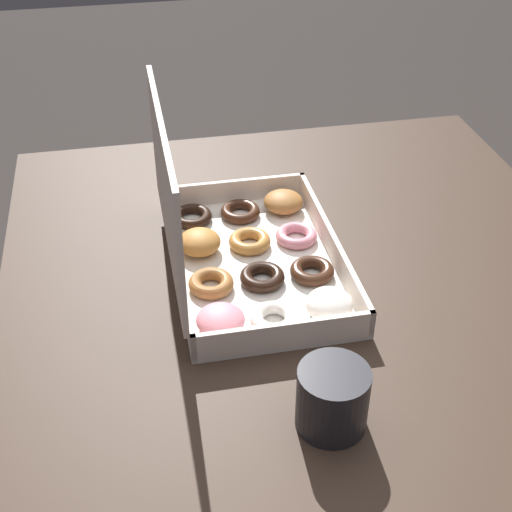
# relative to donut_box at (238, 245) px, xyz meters

# --- Properties ---
(dining_table) EXTENTS (1.00, 0.96, 0.72)m
(dining_table) POSITION_rel_donut_box_xyz_m (-0.03, -0.11, -0.15)
(dining_table) COLOR #38281E
(dining_table) RESTS_ON ground_plane
(donut_box) EXTENTS (0.40, 0.26, 0.27)m
(donut_box) POSITION_rel_donut_box_xyz_m (0.00, 0.00, 0.00)
(donut_box) COLOR silver
(donut_box) RESTS_ON dining_table
(coffee_mug) EXTENTS (0.09, 0.09, 0.08)m
(coffee_mug) POSITION_rel_donut_box_xyz_m (-0.33, -0.06, -0.00)
(coffee_mug) COLOR #232328
(coffee_mug) RESTS_ON dining_table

